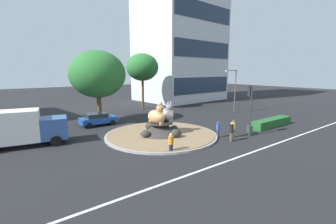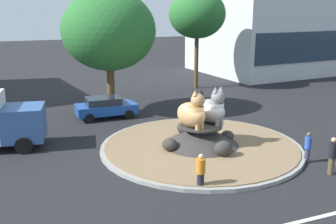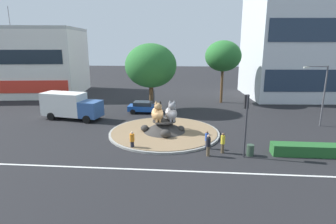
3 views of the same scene
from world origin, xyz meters
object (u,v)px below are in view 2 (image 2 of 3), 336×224
Objects in this scene: cat_statue_grey at (212,110)px; broadleaf_tree_behind_island at (109,31)px; pedestrian_blue_shirt at (308,147)px; sedan_on_far_lane at (106,107)px; pedestrian_orange_shirt at (201,171)px; second_tree_near_tower at (197,14)px; cat_statue_calico at (192,113)px; pedestrian_black_shirt at (332,155)px.

cat_statue_grey is 0.25× the size of broadleaf_tree_behind_island.
sedan_on_far_lane is (-7.29, 11.67, -0.05)m from pedestrian_blue_shirt.
pedestrian_orange_shirt is at bearing -84.37° from sedan_on_far_lane.
second_tree_near_tower is (6.32, 15.06, 4.70)m from cat_statue_grey.
cat_statue_calico reaches higher than pedestrian_blue_shirt.
pedestrian_black_shirt is at bearing 140.27° from pedestrian_blue_shirt.
pedestrian_orange_shirt is 0.39× the size of sedan_on_far_lane.
sedan_on_far_lane is at bearing -119.51° from broadleaf_tree_behind_island.
pedestrian_black_shirt is at bearing -98.48° from second_tree_near_tower.
pedestrian_orange_shirt reaches higher than pedestrian_blue_shirt.
cat_statue_calico reaches higher than pedestrian_black_shirt.
pedestrian_blue_shirt is 0.97× the size of pedestrian_orange_shirt.
sedan_on_far_lane is at bearing 52.43° from pedestrian_black_shirt.
pedestrian_blue_shirt is (-3.06, -18.83, -5.98)m from second_tree_near_tower.
pedestrian_black_shirt is (6.58, -14.51, -4.90)m from broadleaf_tree_behind_island.
cat_statue_calico is 1.43× the size of pedestrian_blue_shirt.
cat_statue_calico is 17.77m from second_tree_near_tower.
pedestrian_black_shirt is (0.02, -1.55, 0.12)m from pedestrian_blue_shirt.
sedan_on_far_lane is at bearing -178.22° from cat_statue_calico.
cat_statue_calico is 0.26× the size of broadleaf_tree_behind_island.
pedestrian_black_shirt is (4.60, -5.05, -1.15)m from cat_statue_calico.
cat_statue_calico is at bearing 45.69° from pedestrian_orange_shirt.
sedan_on_far_lane is at bearing -145.31° from second_tree_near_tower.
pedestrian_blue_shirt is (6.56, -12.96, -5.02)m from broadleaf_tree_behind_island.
pedestrian_orange_shirt is at bearing 56.35° from pedestrian_blue_shirt.
second_tree_near_tower is 5.85× the size of pedestrian_blue_shirt.
pedestrian_orange_shirt is (-2.92, -4.52, -1.27)m from cat_statue_grey.
pedestrian_blue_shirt is at bearing 24.32° from pedestrian_black_shirt.
cat_statue_calico is 1.39× the size of pedestrian_orange_shirt.
pedestrian_blue_shirt is at bearing -63.15° from broadleaf_tree_behind_island.
broadleaf_tree_behind_island is at bearing 68.00° from pedestrian_orange_shirt.
cat_statue_calico is at bearing -78.18° from broadleaf_tree_behind_island.
pedestrian_orange_shirt is 12.47m from sedan_on_far_lane.
cat_statue_calico is 4.71m from pedestrian_orange_shirt.
second_tree_near_tower is 13.95m from sedan_on_far_lane.
sedan_on_far_lane is at bearing -167.76° from cat_statue_grey.
pedestrian_blue_shirt is at bearing -99.23° from second_tree_near_tower.
cat_statue_calico is 0.25× the size of second_tree_near_tower.
broadleaf_tree_behind_island is at bearing -175.03° from cat_statue_grey.
second_tree_near_tower is 22.46m from pedestrian_orange_shirt.
broadleaf_tree_behind_island is 5.59× the size of pedestrian_blue_shirt.
broadleaf_tree_behind_island is at bearing -13.71° from pedestrian_blue_shirt.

